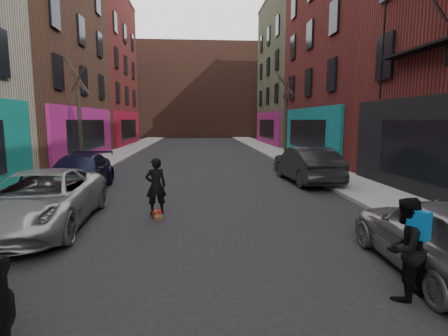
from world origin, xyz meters
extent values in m
cube|color=gray|center=(-6.25, 30.00, 0.07)|extent=(2.50, 84.00, 0.13)
cube|color=gray|center=(6.25, 30.00, 0.07)|extent=(2.50, 84.00, 0.13)
cube|color=#47281E|center=(0.00, 56.00, 7.00)|extent=(40.00, 10.00, 14.00)
imported|color=#9B9EA4|center=(-4.09, 8.17, 0.71)|extent=(2.62, 5.25, 1.43)
imported|color=black|center=(-4.57, 12.56, 0.70)|extent=(2.21, 4.91, 1.40)
imported|color=gray|center=(4.10, 4.78, 0.71)|extent=(1.86, 4.22, 1.41)
imported|color=black|center=(4.60, 13.99, 0.77)|extent=(1.91, 4.77, 1.54)
cube|color=brown|center=(-1.28, 8.90, 0.05)|extent=(0.42, 0.83, 0.10)
imported|color=black|center=(-1.28, 8.90, 0.89)|extent=(0.65, 0.51, 1.57)
imported|color=black|center=(3.00, 4.06, 0.79)|extent=(0.95, 0.88, 1.57)
cube|color=#0C62B2|center=(3.08, 3.91, 1.21)|extent=(0.26, 0.33, 0.42)
camera|label=1|loc=(-0.10, -0.76, 2.72)|focal=28.00mm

